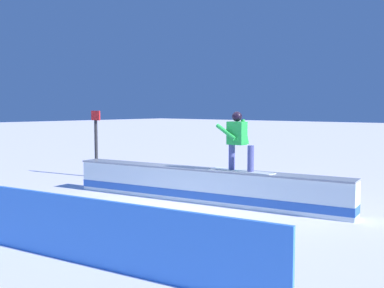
# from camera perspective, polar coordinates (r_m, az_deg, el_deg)

# --- Properties ---
(ground_plane) EXTENTS (120.00, 120.00, 0.00)m
(ground_plane) POSITION_cam_1_polar(r_m,az_deg,el_deg) (10.73, 1.19, -7.19)
(ground_plane) COLOR white
(grind_box) EXTENTS (6.94, 1.70, 0.79)m
(grind_box) POSITION_cam_1_polar(r_m,az_deg,el_deg) (10.67, 1.19, -5.32)
(grind_box) COLOR white
(grind_box) RESTS_ON ground_plane
(snowboarder) EXTENTS (1.60, 0.43, 1.31)m
(snowboarder) POSITION_cam_1_polar(r_m,az_deg,el_deg) (10.13, 5.74, 0.55)
(snowboarder) COLOR silver
(snowboarder) RESTS_ON grind_box
(safety_fence) EXTENTS (8.84, 1.56, 0.94)m
(safety_fence) POSITION_cam_1_polar(r_m,az_deg,el_deg) (7.73, -21.26, -8.56)
(safety_fence) COLOR #3A80EF
(safety_fence) RESTS_ON ground_plane
(trail_marker) EXTENTS (0.40, 0.10, 2.09)m
(trail_marker) POSITION_cam_1_polar(r_m,az_deg,el_deg) (14.66, -11.84, 0.26)
(trail_marker) COLOR #262628
(trail_marker) RESTS_ON ground_plane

